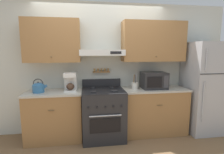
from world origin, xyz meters
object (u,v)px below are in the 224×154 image
coffee_maker (70,82)px  utensil_crock (135,85)px  stove_range (103,113)px  tea_kettle (39,87)px  refrigerator (204,87)px  microwave (154,80)px

coffee_maker → utensil_crock: size_ratio=1.17×
stove_range → utensil_crock: size_ratio=3.70×
stove_range → tea_kettle: 1.25m
refrigerator → stove_range: bearing=-180.0°
refrigerator → utensil_crock: size_ratio=6.23×
stove_range → coffee_maker: (-0.59, 0.07, 0.60)m
stove_range → microwave: 1.16m
stove_range → refrigerator: 2.09m
refrigerator → microwave: (-1.05, 0.06, 0.16)m
tea_kettle → stove_range: bearing=-2.1°
refrigerator → utensil_crock: 1.43m
refrigerator → utensil_crock: (-1.43, 0.04, 0.08)m
stove_range → refrigerator: (2.04, 0.00, 0.43)m
stove_range → microwave: microwave is taller
stove_range → refrigerator: size_ratio=0.59×
stove_range → tea_kettle: tea_kettle is taller
stove_range → coffee_maker: size_ratio=3.16×
tea_kettle → refrigerator: bearing=-0.7°
microwave → refrigerator: bearing=-3.1°
coffee_maker → microwave: coffee_maker is taller
stove_range → utensil_crock: utensil_crock is taller
coffee_maker → stove_range: bearing=-6.8°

